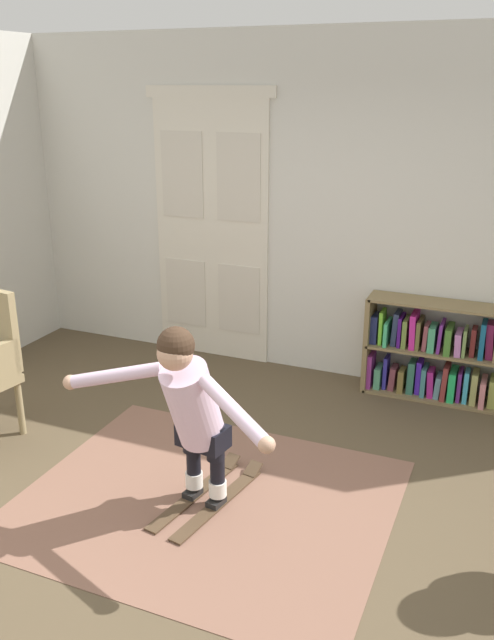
% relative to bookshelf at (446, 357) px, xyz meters
% --- Properties ---
extents(ground_plane, '(7.20, 7.20, 0.00)m').
position_rel_bookshelf_xyz_m(ground_plane, '(-1.03, -2.39, -0.37)').
color(ground_plane, brown).
extents(back_wall, '(6.00, 0.10, 2.90)m').
position_rel_bookshelf_xyz_m(back_wall, '(-1.03, 0.21, 1.08)').
color(back_wall, beige).
rests_on(back_wall, ground).
extents(double_door, '(1.22, 0.05, 2.45)m').
position_rel_bookshelf_xyz_m(double_door, '(-2.17, 0.15, 0.86)').
color(double_door, beige).
rests_on(double_door, ground).
extents(rug, '(2.26, 1.91, 0.01)m').
position_rel_bookshelf_xyz_m(rug, '(-1.17, -2.06, -0.37)').
color(rug, brown).
rests_on(rug, ground).
extents(bookshelf, '(1.31, 0.30, 0.82)m').
position_rel_bookshelf_xyz_m(bookshelf, '(0.00, 0.00, 0.00)').
color(bookshelf, olive).
rests_on(bookshelf, ground).
extents(skis_pair, '(0.42, 0.94, 0.07)m').
position_rel_bookshelf_xyz_m(skis_pair, '(-1.16, -2.03, -0.35)').
color(skis_pair, '#4B3725').
rests_on(skis_pair, rug).
extents(person_skier, '(1.43, 0.70, 1.16)m').
position_rel_bookshelf_xyz_m(person_skier, '(-1.19, -2.19, 0.36)').
color(person_skier, white).
rests_on(person_skier, skis_pair).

